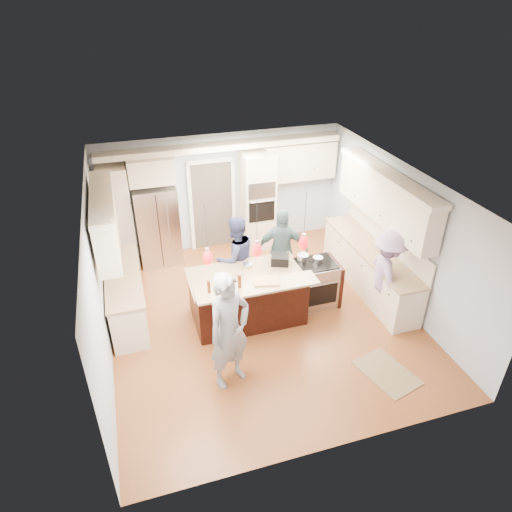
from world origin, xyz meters
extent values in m
plane|color=#955329|center=(0.00, 0.00, 0.00)|extent=(6.00, 6.00, 0.00)
cube|color=#B2BCC6|center=(0.00, 3.00, 1.35)|extent=(5.50, 0.04, 2.70)
cube|color=#B2BCC6|center=(0.00, -3.00, 1.35)|extent=(5.50, 0.04, 2.70)
cube|color=#B2BCC6|center=(-2.75, 0.00, 1.35)|extent=(0.04, 6.00, 2.70)
cube|color=#B2BCC6|center=(2.75, 0.00, 1.35)|extent=(0.04, 6.00, 2.70)
cube|color=white|center=(0.00, 0.00, 2.70)|extent=(5.50, 6.00, 0.04)
cube|color=#B7B7BC|center=(-1.55, 2.64, 0.90)|extent=(0.90, 0.70, 1.80)
cube|color=beige|center=(0.75, 2.67, 1.15)|extent=(0.72, 0.64, 2.30)
cube|color=black|center=(0.75, 2.34, 1.55)|extent=(0.60, 0.02, 0.35)
cube|color=black|center=(0.75, 2.34, 1.05)|extent=(0.60, 0.02, 0.50)
cylinder|color=#B7B7BC|center=(0.75, 2.31, 1.30)|extent=(0.55, 0.02, 0.02)
cube|color=beige|center=(-2.35, 2.70, 1.15)|extent=(0.60, 0.58, 2.30)
cube|color=beige|center=(-1.55, 2.70, 2.15)|extent=(0.95, 0.58, 0.55)
cube|color=beige|center=(1.80, 2.82, 1.95)|extent=(1.70, 0.35, 0.85)
cube|color=beige|center=(0.00, 2.80, 2.48)|extent=(5.30, 0.38, 0.12)
cube|color=#4C443A|center=(-0.25, 2.99, 1.05)|extent=(0.90, 0.06, 2.10)
cube|color=white|center=(-0.25, 2.95, 2.13)|extent=(1.04, 0.06, 0.10)
cube|color=beige|center=(2.40, 0.30, 0.44)|extent=(0.60, 3.00, 0.88)
cube|color=tan|center=(2.40, 0.30, 0.90)|extent=(0.64, 3.05, 0.04)
cube|color=beige|center=(2.52, 0.30, 1.98)|extent=(0.35, 3.00, 0.85)
cube|color=beige|center=(2.51, 0.30, 2.46)|extent=(0.37, 3.10, 0.10)
cube|color=beige|center=(-2.40, 0.80, 0.44)|extent=(0.60, 2.20, 0.88)
cube|color=tan|center=(-2.40, 0.80, 0.90)|extent=(0.64, 2.25, 0.04)
cube|color=beige|center=(-2.52, 0.80, 1.98)|extent=(0.35, 2.20, 0.85)
cube|color=beige|center=(-2.51, 0.80, 2.46)|extent=(0.37, 2.30, 0.10)
cube|color=black|center=(-0.25, 0.15, 0.44)|extent=(2.00, 1.00, 0.88)
cube|color=tan|center=(-0.25, 0.15, 0.90)|extent=(2.10, 1.10, 0.04)
cube|color=black|center=(-0.25, -0.41, 0.54)|extent=(2.00, 0.12, 1.08)
cube|color=tan|center=(-0.25, -0.55, 1.10)|extent=(2.10, 0.42, 0.04)
cube|color=black|center=(0.46, 0.32, 1.01)|extent=(0.41, 0.37, 0.18)
cube|color=#B7B7BC|center=(1.13, 0.15, 0.45)|extent=(0.76, 0.66, 0.90)
cube|color=black|center=(1.13, -0.19, 0.40)|extent=(0.65, 0.01, 0.45)
cube|color=black|center=(1.13, 0.15, 0.91)|extent=(0.72, 0.59, 0.02)
cube|color=black|center=(1.54, 0.15, 0.44)|extent=(0.06, 0.71, 0.88)
cylinder|color=black|center=(-1.05, -0.51, 2.33)|extent=(0.01, 0.01, 0.75)
ellipsoid|color=red|center=(-1.05, -0.51, 1.80)|extent=(0.15, 0.15, 0.26)
cylinder|color=black|center=(-0.25, -0.51, 2.33)|extent=(0.01, 0.01, 0.75)
ellipsoid|color=red|center=(-0.25, -0.51, 1.80)|extent=(0.15, 0.15, 0.26)
cylinder|color=black|center=(0.55, -0.51, 2.33)|extent=(0.01, 0.01, 0.75)
ellipsoid|color=red|center=(0.55, -0.51, 1.80)|extent=(0.15, 0.15, 0.26)
imported|color=gray|center=(-0.95, -1.37, 0.99)|extent=(0.85, 0.72, 1.98)
imported|color=navy|center=(-0.26, 0.85, 0.87)|extent=(0.99, 0.86, 1.74)
imported|color=#496667|center=(0.70, 0.85, 0.88)|extent=(1.11, 0.72, 1.76)
imported|color=#957AA4|center=(2.25, -0.52, 0.86)|extent=(0.82, 1.20, 1.72)
cube|color=olive|center=(1.51, -1.99, 0.01)|extent=(0.90, 1.12, 0.01)
cylinder|color=silver|center=(-0.89, -0.50, 1.27)|extent=(0.08, 0.08, 0.30)
cylinder|color=#4C220D|center=(-1.06, -0.48, 1.23)|extent=(0.06, 0.06, 0.22)
cylinder|color=#4C220D|center=(-0.86, -0.53, 1.24)|extent=(0.07, 0.07, 0.24)
cylinder|color=#4C220D|center=(-0.54, -0.49, 1.25)|extent=(0.08, 0.08, 0.26)
cylinder|color=#B7B7BC|center=(-0.80, -0.56, 1.18)|extent=(0.09, 0.09, 0.12)
cube|color=#DDAE66|center=(-0.07, -0.47, 1.14)|extent=(0.48, 0.38, 0.03)
cylinder|color=#B7B7BC|center=(0.92, 0.30, 0.98)|extent=(0.22, 0.22, 0.13)
cylinder|color=#B7B7BC|center=(1.17, 0.18, 0.97)|extent=(0.19, 0.19, 0.10)
camera|label=1|loc=(-2.11, -6.51, 5.46)|focal=32.00mm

